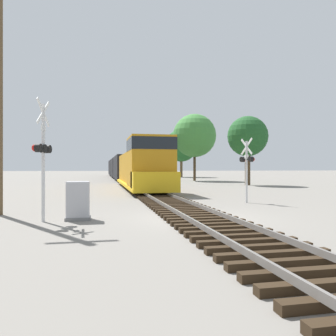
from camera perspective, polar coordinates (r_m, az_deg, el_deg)
name	(u,v)px	position (r m, az deg, el deg)	size (l,w,h in m)	color
ground_plane	(196,218)	(12.65, 4.84, -8.68)	(400.00, 400.00, 0.00)	slate
rail_track_bed	(196,215)	(12.63, 4.84, -8.07)	(2.60, 160.00, 0.31)	black
freight_train	(123,168)	(53.05, -7.88, 0.00)	(3.12, 65.81, 4.16)	#B77A14
crossing_signal_near	(42,152)	(12.43, -21.03, 2.68)	(0.57, 1.01, 4.35)	silver
crossing_signal_far	(247,163)	(18.45, 13.59, 0.81)	(0.54, 1.01, 3.55)	silver
relay_cabinet	(78,201)	(12.52, -15.39, -5.58)	(0.90, 0.68, 1.41)	slate
tree_far_right	(248,137)	(37.42, 13.69, 5.32)	(4.45, 4.45, 7.65)	#473521
tree_mid_background	(195,136)	(48.74, 4.65, 5.63)	(6.37, 6.37, 9.87)	#473521
tree_deep_background	(181,146)	(68.06, 2.33, 3.92)	(6.71, 6.71, 9.91)	brown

